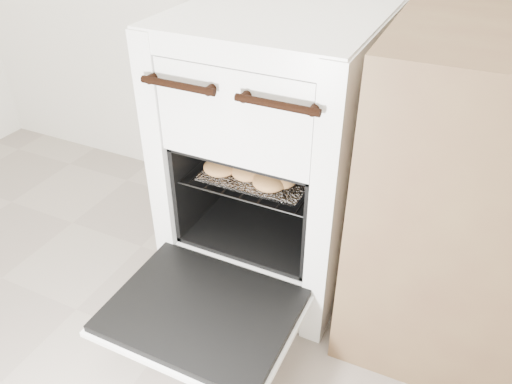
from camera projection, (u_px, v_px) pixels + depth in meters
stove at (275, 158)px, 1.57m from camera, size 0.56×0.62×0.86m
oven_door at (202, 312)px, 1.34m from camera, size 0.50×0.39×0.04m
oven_rack at (267, 168)px, 1.52m from camera, size 0.41×0.39×0.01m
foil_sheet at (264, 169)px, 1.51m from camera, size 0.32×0.28×0.01m
baked_rolls at (268, 167)px, 1.46m from camera, size 0.35×0.31×0.05m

